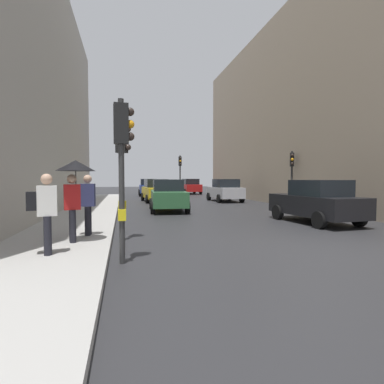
{
  "coord_description": "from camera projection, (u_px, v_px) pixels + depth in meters",
  "views": [
    {
      "loc": [
        -5.05,
        -7.09,
        1.83
      ],
      "look_at": [
        -1.81,
        7.53,
        1.16
      ],
      "focal_mm": 28.92,
      "sensor_mm": 36.0,
      "label": 1
    }
  ],
  "objects": [
    {
      "name": "pedestrian_with_black_backpack",
      "position": [
        45.0,
        209.0,
        6.72
      ],
      "size": [
        0.64,
        0.39,
        1.77
      ],
      "color": "black",
      "rests_on": "sidewalk_kerb"
    },
    {
      "name": "pedestrian_with_grey_backpack",
      "position": [
        86.0,
        201.0,
        9.03
      ],
      "size": [
        0.62,
        0.36,
        1.77
      ],
      "color": "black",
      "rests_on": "sidewalk_kerb"
    },
    {
      "name": "traffic_light_near_left",
      "position": [
        122.0,
        151.0,
        6.53
      ],
      "size": [
        0.44,
        0.26,
        3.5
      ],
      "color": "#2D2D2D",
      "rests_on": "ground"
    },
    {
      "name": "car_silver_hatchback",
      "position": [
        225.0,
        190.0,
        24.31
      ],
      "size": [
        2.07,
        4.23,
        1.76
      ],
      "color": "#BCBCC1",
      "rests_on": "ground"
    },
    {
      "name": "traffic_light_far_median",
      "position": [
        180.0,
        169.0,
        28.07
      ],
      "size": [
        0.24,
        0.43,
        3.9
      ],
      "color": "#2D2D2D",
      "rests_on": "ground"
    },
    {
      "name": "car_yellow_taxi",
      "position": [
        156.0,
        190.0,
        24.0
      ],
      "size": [
        2.23,
        4.31,
        1.76
      ],
      "color": "yellow",
      "rests_on": "ground"
    },
    {
      "name": "car_red_sedan",
      "position": [
        190.0,
        186.0,
        35.97
      ],
      "size": [
        2.16,
        4.27,
        1.76
      ],
      "color": "red",
      "rests_on": "ground"
    },
    {
      "name": "sidewalk_kerb",
      "position": [
        80.0,
        222.0,
        12.47
      ],
      "size": [
        2.82,
        40.0,
        0.16
      ],
      "primitive_type": "cube",
      "color": "#A8A5A0",
      "rests_on": "ground"
    },
    {
      "name": "traffic_light_mid_street",
      "position": [
        292.0,
        169.0,
        19.01
      ],
      "size": [
        0.35,
        0.45,
        3.49
      ],
      "color": "#2D2D2D",
      "rests_on": "ground"
    },
    {
      "name": "building_facade_right",
      "position": [
        363.0,
        110.0,
        21.62
      ],
      "size": [
        12.0,
        33.55,
        13.26
      ],
      "primitive_type": "cube",
      "color": "gray",
      "rests_on": "ground"
    },
    {
      "name": "car_green_estate",
      "position": [
        168.0,
        195.0,
        17.29
      ],
      "size": [
        2.22,
        4.3,
        1.76
      ],
      "color": "#2D6038",
      "rests_on": "ground"
    },
    {
      "name": "pedestrian_with_umbrella",
      "position": [
        75.0,
        178.0,
        8.05
      ],
      "size": [
        1.0,
        1.0,
        2.14
      ],
      "color": "black",
      "rests_on": "sidewalk_kerb"
    },
    {
      "name": "traffic_light_near_right",
      "position": [
        123.0,
        158.0,
        8.96
      ],
      "size": [
        0.45,
        0.34,
        3.5
      ],
      "color": "#2D2D2D",
      "rests_on": "ground"
    },
    {
      "name": "car_blue_van",
      "position": [
        148.0,
        187.0,
        32.38
      ],
      "size": [
        2.1,
        4.24,
        1.76
      ],
      "color": "navy",
      "rests_on": "ground"
    },
    {
      "name": "car_dark_suv",
      "position": [
        316.0,
        202.0,
        12.62
      ],
      "size": [
        2.28,
        4.33,
        1.76
      ],
      "color": "black",
      "rests_on": "ground"
    },
    {
      "name": "ground_plane",
      "position": [
        321.0,
        248.0,
        8.09
      ],
      "size": [
        120.0,
        120.0,
        0.0
      ],
      "primitive_type": "plane",
      "color": "#28282B"
    }
  ]
}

